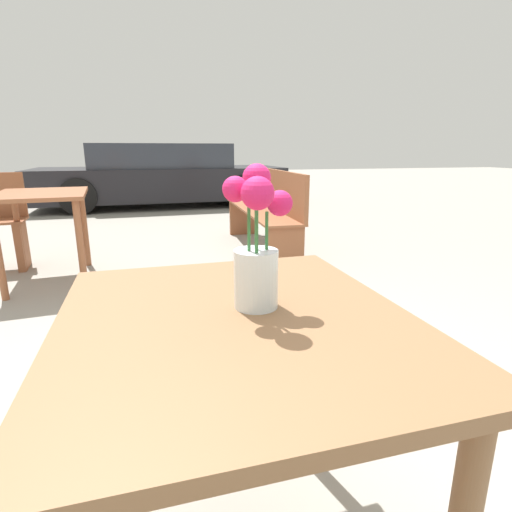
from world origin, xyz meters
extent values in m
cube|color=brown|center=(0.00, 0.00, 0.69)|extent=(0.75, 0.84, 0.03)
cylinder|color=brown|center=(-0.31, 0.35, 0.34)|extent=(0.05, 0.05, 0.68)
cylinder|color=brown|center=(0.30, 0.36, 0.34)|extent=(0.05, 0.05, 0.68)
cylinder|color=silver|center=(0.05, 0.04, 0.77)|extent=(0.10, 0.10, 0.13)
cylinder|color=silver|center=(0.05, 0.04, 0.74)|extent=(0.09, 0.09, 0.07)
cylinder|color=#337038|center=(0.08, 0.04, 0.82)|extent=(0.01, 0.01, 0.20)
sphere|color=#D11E60|center=(0.11, 0.04, 0.93)|extent=(0.06, 0.06, 0.06)
cylinder|color=#337038|center=(0.06, 0.04, 0.84)|extent=(0.01, 0.01, 0.25)
sphere|color=#D11E60|center=(0.07, 0.07, 0.99)|extent=(0.06, 0.06, 0.06)
cylinder|color=#337038|center=(0.04, 0.03, 0.83)|extent=(0.01, 0.01, 0.24)
sphere|color=#D11E60|center=(0.01, 0.03, 0.97)|extent=(0.05, 0.05, 0.05)
cylinder|color=#337038|center=(0.05, 0.01, 0.83)|extent=(0.01, 0.01, 0.23)
sphere|color=#D11E60|center=(0.04, -0.02, 0.96)|extent=(0.07, 0.07, 0.07)
cube|color=brown|center=(-1.33, 3.14, 0.21)|extent=(0.10, 0.33, 0.43)
cube|color=brown|center=(0.91, 3.22, 0.44)|extent=(0.40, 1.93, 0.02)
cube|color=brown|center=(1.07, 3.21, 0.65)|extent=(0.08, 1.93, 0.40)
cube|color=brown|center=(0.89, 2.31, 0.21)|extent=(0.33, 0.07, 0.43)
cube|color=brown|center=(0.93, 4.12, 0.21)|extent=(0.33, 0.07, 0.43)
cube|color=brown|center=(-1.00, 2.69, 0.71)|extent=(0.74, 0.94, 0.03)
cylinder|color=brown|center=(-0.70, 2.34, 0.35)|extent=(0.05, 0.05, 0.69)
cylinder|color=brown|center=(-1.31, 3.04, 0.35)|extent=(0.05, 0.05, 0.69)
cylinder|color=brown|center=(-0.78, 3.09, 0.35)|extent=(0.05, 0.05, 0.69)
cube|color=black|center=(0.03, 7.16, 0.43)|extent=(4.57, 1.81, 0.58)
cube|color=#2D333D|center=(0.03, 7.16, 0.93)|extent=(2.54, 1.61, 0.43)
cylinder|color=black|center=(-1.35, 6.32, 0.30)|extent=(0.61, 0.20, 0.60)
cylinder|color=black|center=(-1.40, 7.90, 0.30)|extent=(0.61, 0.20, 0.60)
cylinder|color=black|center=(1.45, 6.42, 0.30)|extent=(0.61, 0.20, 0.60)
cylinder|color=black|center=(1.40, 7.99, 0.30)|extent=(0.61, 0.20, 0.60)
camera|label=1|loc=(-0.15, -0.77, 1.05)|focal=28.00mm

